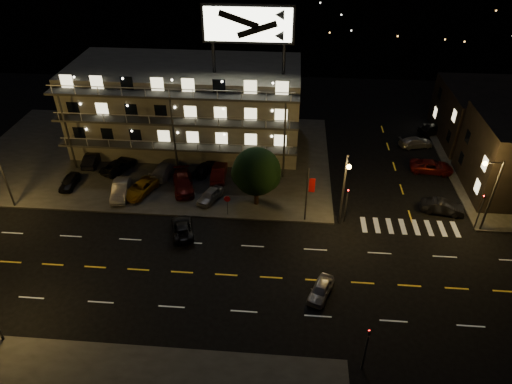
# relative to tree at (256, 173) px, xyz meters

# --- Properties ---
(ground) EXTENTS (140.00, 140.00, 0.00)m
(ground) POSITION_rel_tree_xyz_m (0.22, -10.77, -4.07)
(ground) COLOR black
(ground) RESTS_ON ground
(curb_nw) EXTENTS (44.00, 24.00, 0.15)m
(curb_nw) POSITION_rel_tree_xyz_m (-13.78, 9.23, -3.99)
(curb_nw) COLOR #333331
(curb_nw) RESTS_ON ground
(motel) EXTENTS (28.00, 13.80, 18.10)m
(motel) POSITION_rel_tree_xyz_m (-9.72, 13.11, 1.27)
(motel) COLOR gray
(motel) RESTS_ON ground
(side_bldg_back) EXTENTS (14.06, 12.00, 7.00)m
(side_bldg_back) POSITION_rel_tree_xyz_m (30.21, 17.23, -0.57)
(side_bldg_back) COLOR black
(side_bldg_back) RESTS_ON ground
(streetlight_nc) EXTENTS (0.44, 1.92, 8.00)m
(streetlight_nc) POSITION_rel_tree_xyz_m (8.72, -2.83, 0.89)
(streetlight_nc) COLOR #2D2D30
(streetlight_nc) RESTS_ON ground
(streetlight_ne) EXTENTS (1.92, 0.44, 8.00)m
(streetlight_ne) POSITION_rel_tree_xyz_m (22.36, -2.47, 0.89)
(streetlight_ne) COLOR #2D2D30
(streetlight_ne) RESTS_ON ground
(signal_nw) EXTENTS (0.20, 0.27, 4.60)m
(signal_nw) POSITION_rel_tree_xyz_m (9.22, -2.27, -1.50)
(signal_nw) COLOR #2D2D30
(signal_nw) RESTS_ON ground
(signal_sw) EXTENTS (0.20, 0.27, 4.60)m
(signal_sw) POSITION_rel_tree_xyz_m (9.22, -19.27, -1.50)
(signal_sw) COLOR #2D2D30
(signal_sw) RESTS_ON ground
(signal_ne) EXTENTS (0.27, 0.20, 4.60)m
(signal_ne) POSITION_rel_tree_xyz_m (22.22, -2.27, -1.50)
(signal_ne) COLOR #2D2D30
(signal_ne) RESTS_ON ground
(banner_north) EXTENTS (0.83, 0.16, 6.40)m
(banner_north) POSITION_rel_tree_xyz_m (5.31, -2.37, -0.64)
(banner_north) COLOR #2D2D30
(banner_north) RESTS_ON ground
(stop_sign) EXTENTS (0.91, 0.11, 2.61)m
(stop_sign) POSITION_rel_tree_xyz_m (-2.78, -2.20, -2.36)
(stop_sign) COLOR #2D2D30
(stop_sign) RESTS_ON ground
(tree) EXTENTS (5.24, 5.05, 6.60)m
(tree) POSITION_rel_tree_xyz_m (0.00, 0.00, 0.00)
(tree) COLOR black
(tree) RESTS_ON curb_nw
(lot_car_0) EXTENTS (1.51, 3.61, 1.22)m
(lot_car_0) POSITION_rel_tree_xyz_m (-21.34, 1.58, -3.31)
(lot_car_0) COLOR black
(lot_car_0) RESTS_ON curb_nw
(lot_car_1) EXTENTS (2.28, 4.83, 1.53)m
(lot_car_1) POSITION_rel_tree_xyz_m (-14.93, 0.27, -3.16)
(lot_car_1) COLOR gray
(lot_car_1) RESTS_ON curb_nw
(lot_car_2) EXTENTS (3.72, 5.12, 1.29)m
(lot_car_2) POSITION_rel_tree_xyz_m (-12.92, 0.89, -3.27)
(lot_car_2) COLOR #C98A12
(lot_car_2) RESTS_ON curb_nw
(lot_car_3) EXTENTS (3.52, 5.65, 1.53)m
(lot_car_3) POSITION_rel_tree_xyz_m (-8.38, 2.17, -3.16)
(lot_car_3) COLOR #580F0C
(lot_car_3) RESTS_ON curb_nw
(lot_car_4) EXTENTS (2.87, 3.93, 1.24)m
(lot_car_4) POSITION_rel_tree_xyz_m (-5.03, 0.22, -3.30)
(lot_car_4) COLOR gray
(lot_car_4) RESTS_ON curb_nw
(lot_car_5) EXTENTS (1.81, 4.52, 1.46)m
(lot_car_5) POSITION_rel_tree_xyz_m (-20.52, 6.62, -3.19)
(lot_car_5) COLOR black
(lot_car_5) RESTS_ON curb_nw
(lot_car_6) EXTENTS (3.94, 5.23, 1.32)m
(lot_car_6) POSITION_rel_tree_xyz_m (-16.89, 5.39, -3.26)
(lot_car_6) COLOR black
(lot_car_6) RESTS_ON curb_nw
(lot_car_7) EXTENTS (3.00, 5.46, 1.50)m
(lot_car_7) POSITION_rel_tree_xyz_m (-11.13, 4.98, -3.17)
(lot_car_7) COLOR gray
(lot_car_7) RESTS_ON curb_nw
(lot_car_8) EXTENTS (3.09, 4.26, 1.35)m
(lot_car_8) POSITION_rel_tree_xyz_m (-6.51, 5.68, -3.24)
(lot_car_8) COLOR black
(lot_car_8) RESTS_ON curb_nw
(lot_car_9) EXTENTS (1.72, 4.54, 1.48)m
(lot_car_9) POSITION_rel_tree_xyz_m (-4.72, 4.78, -3.18)
(lot_car_9) COLOR #580F0C
(lot_car_9) RESTS_ON curb_nw
(side_car_0) EXTENTS (4.57, 2.27, 1.44)m
(side_car_0) POSITION_rel_tree_xyz_m (19.57, 0.16, -3.35)
(side_car_0) COLOR black
(side_car_0) RESTS_ON ground
(side_car_1) EXTENTS (5.27, 2.89, 1.40)m
(side_car_1) POSITION_rel_tree_xyz_m (20.35, 8.39, -3.37)
(side_car_1) COLOR #580F0C
(side_car_1) RESTS_ON ground
(side_car_2) EXTENTS (4.73, 2.85, 1.28)m
(side_car_2) POSITION_rel_tree_xyz_m (19.76, 14.52, -3.43)
(side_car_2) COLOR gray
(side_car_2) RESTS_ON ground
(side_car_3) EXTENTS (4.65, 3.20, 1.47)m
(side_car_3) POSITION_rel_tree_xyz_m (22.95, 18.44, -3.33)
(side_car_3) COLOR black
(side_car_3) RESTS_ON ground
(road_car_east) EXTENTS (2.67, 3.89, 1.23)m
(road_car_east) POSITION_rel_tree_xyz_m (6.48, -12.44, -3.46)
(road_car_east) COLOR gray
(road_car_east) RESTS_ON ground
(road_car_west) EXTENTS (3.20, 4.83, 1.23)m
(road_car_west) POSITION_rel_tree_xyz_m (-6.86, -5.35, -3.45)
(road_car_west) COLOR black
(road_car_west) RESTS_ON ground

